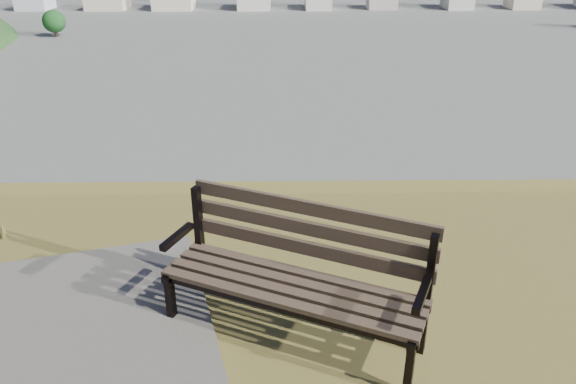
{
  "coord_description": "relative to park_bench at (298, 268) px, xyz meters",
  "views": [
    {
      "loc": [
        -1.06,
        -2.02,
        27.95
      ],
      "look_at": [
        -0.98,
        3.42,
        25.3
      ],
      "focal_mm": 35.0,
      "sensor_mm": 36.0,
      "label": 1
    }
  ],
  "objects": [
    {
      "name": "park_bench",
      "position": [
        0.0,
        0.0,
        0.0
      ],
      "size": [
        2.07,
        1.39,
        1.04
      ],
      "rotation": [
        0.0,
        0.0,
        -0.42
      ],
      "color": "#473A29",
      "rests_on": "hilltop_mesa"
    }
  ]
}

